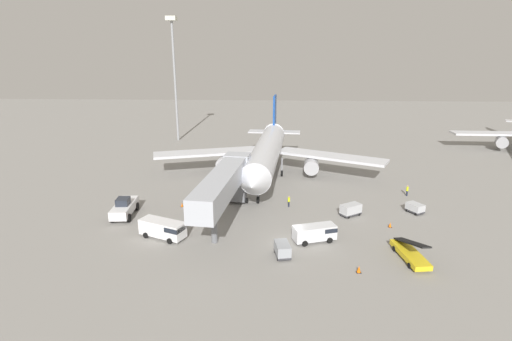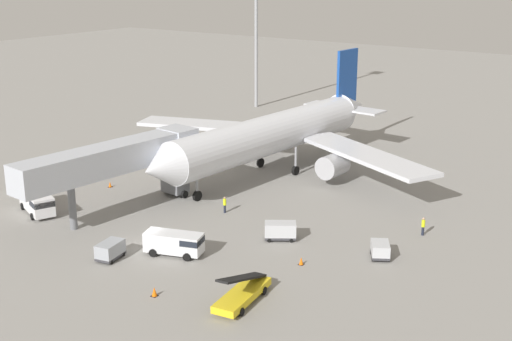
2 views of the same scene
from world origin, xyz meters
name	(u,v)px [view 2 (image 2 of 2)]	position (x,y,z in m)	size (l,w,h in m)	color
ground_plane	(145,249)	(0.00, 0.00, 0.00)	(300.00, 300.00, 0.00)	gray
airplane_at_gate	(275,134)	(-3.27, 25.50, 4.60)	(41.63, 39.91, 12.85)	silver
jet_bridge	(121,160)	(-8.03, 5.54, 5.40)	(5.32, 20.42, 7.18)	#B2B7C1
pushback_tug	(41,174)	(-21.86, 6.66, 1.22)	(2.98, 6.45, 2.64)	white
belt_loader_truck	(242,293)	(12.56, -3.03, 0.75)	(2.64, 6.21, 2.98)	yellow
service_van_outer_left	(37,202)	(-14.77, 0.55, 1.21)	(5.92, 3.95, 2.11)	white
service_van_far_right	(175,242)	(2.99, 0.64, 1.12)	(5.24, 3.27, 1.93)	silver
baggage_cart_far_center	(110,250)	(-0.87, -3.13, 0.83)	(1.90, 2.71, 1.50)	#38383D
baggage_cart_mid_left	(280,230)	(8.42, 8.46, 0.88)	(3.10, 2.74, 1.60)	#38383D
baggage_cart_near_left	(380,249)	(17.39, 9.90, 0.74)	(2.37, 2.64, 1.32)	#38383D
ground_crew_worker_foreground	(423,226)	(18.45, 16.65, 0.90)	(0.36, 0.36, 1.69)	#1E2333
ground_crew_worker_midground	(225,204)	(0.20, 11.13, 0.88)	(0.44, 0.44, 1.65)	#1E2333
safety_cone_alpha	(154,292)	(6.67, -5.98, 0.36)	(0.47, 0.47, 0.72)	black
safety_cone_bravo	(301,261)	(12.72, 4.95, 0.32)	(0.43, 0.43, 0.65)	black
safety_cone_charlie	(110,185)	(-14.99, 10.35, 0.30)	(0.40, 0.40, 0.61)	black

